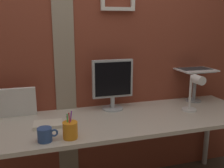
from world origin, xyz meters
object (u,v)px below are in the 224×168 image
pen_cup (70,130)px  monitor (113,82)px  coffee_mug (45,135)px  laptop (191,63)px  whiteboard_panel (9,103)px  desk_lamp (195,89)px

pen_cup → monitor: bearing=47.8°
monitor → coffee_mug: bearing=-141.1°
monitor → laptop: laptop is taller
monitor → laptop: bearing=5.4°
monitor → coffee_mug: monitor is taller
laptop → coffee_mug: laptop is taller
laptop → coffee_mug: (-1.37, -0.54, -0.31)m
whiteboard_panel → coffee_mug: (0.24, -0.49, -0.08)m
pen_cup → coffee_mug: bearing=-179.9°
whiteboard_panel → pen_cup: bearing=-51.1°
monitor → pen_cup: bearing=-132.2°
laptop → pen_cup: laptop is taller
desk_lamp → pen_cup: desk_lamp is taller
monitor → coffee_mug: size_ratio=3.33×
coffee_mug → whiteboard_panel: bearing=116.3°
desk_lamp → monitor: bearing=155.3°
pen_cup → laptop: bearing=23.9°
pen_cup → coffee_mug: pen_cup is taller
monitor → desk_lamp: 0.66m
whiteboard_panel → desk_lamp: desk_lamp is taller
pen_cup → coffee_mug: (-0.15, -0.00, -0.01)m
desk_lamp → coffee_mug: (-1.18, -0.19, -0.15)m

